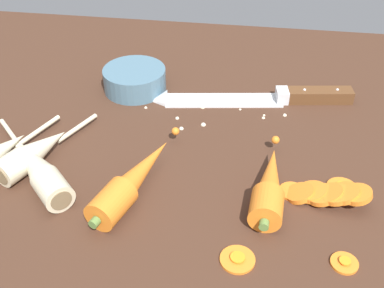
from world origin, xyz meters
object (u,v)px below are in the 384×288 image
object	(u,v)px
carrot_slice_stray_mid	(238,259)
carrot_slice_stack	(324,193)
prep_bowl	(135,79)
carrot_slice_stray_near	(342,187)
whole_carrot_second	(269,186)
carrot_slice_stray_far	(345,262)
chefs_knife	(248,98)
whole_carrot	(132,180)
parsnip_mid_left	(34,153)
parsnip_front	(38,169)

from	to	relation	value
carrot_slice_stray_mid	carrot_slice_stack	bearing A→B (deg)	48.11
prep_bowl	carrot_slice_stray_near	bearing A→B (deg)	-32.32
whole_carrot_second	carrot_slice_stray_far	world-z (taller)	whole_carrot_second
carrot_slice_stack	carrot_slice_stray_far	bearing A→B (deg)	-80.55
carrot_slice_stack	prep_bowl	xyz separation A→B (cm)	(-31.28, 24.07, 0.93)
chefs_knife	carrot_slice_stray_far	bearing A→B (deg)	-68.99
whole_carrot_second	prep_bowl	distance (cm)	34.42
chefs_knife	carrot_slice_stack	bearing A→B (deg)	-64.27
chefs_knife	prep_bowl	world-z (taller)	prep_bowl
chefs_knife	carrot_slice_stray_mid	bearing A→B (deg)	-88.90
carrot_slice_stray_near	prep_bowl	bearing A→B (deg)	147.68
carrot_slice_stray_far	whole_carrot	bearing A→B (deg)	162.96
whole_carrot	carrot_slice_stray_near	xyz separation A→B (cm)	(27.86, 4.71, -1.74)
whole_carrot	carrot_slice_stack	distance (cm)	25.26
carrot_slice_stray_near	prep_bowl	distance (cm)	40.27
parsnip_mid_left	carrot_slice_stray_far	size ratio (longest dim) A/B	5.48
prep_bowl	whole_carrot	bearing A→B (deg)	-76.83
whole_carrot	parsnip_front	size ratio (longest dim) A/B	1.12
carrot_slice_stray_mid	carrot_slice_stray_far	size ratio (longest dim) A/B	1.29
parsnip_front	whole_carrot	bearing A→B (deg)	-2.29
carrot_slice_stack	carrot_slice_stray_near	distance (cm)	3.83
chefs_knife	carrot_slice_stack	world-z (taller)	carrot_slice_stack
chefs_knife	carrot_slice_stray_near	size ratio (longest dim) A/B	8.33
carrot_slice_stray_mid	parsnip_front	bearing A→B (deg)	160.28
carrot_slice_stray_far	prep_bowl	size ratio (longest dim) A/B	0.29
whole_carrot_second	carrot_slice_stack	distance (cm)	7.26
whole_carrot_second	parsnip_front	distance (cm)	31.30
carrot_slice_stray_mid	carrot_slice_stray_far	distance (cm)	12.25
parsnip_front	prep_bowl	distance (cm)	26.67
carrot_slice_stray_mid	carrot_slice_stray_near	bearing A→B (deg)	47.18
prep_bowl	carrot_slice_stack	bearing A→B (deg)	-37.57
chefs_knife	whole_carrot_second	world-z (taller)	whole_carrot_second
carrot_slice_stray_near	carrot_slice_stray_mid	distance (cm)	19.38
carrot_slice_stray_near	prep_bowl	size ratio (longest dim) A/B	0.38
whole_carrot	prep_bowl	bearing A→B (deg)	103.17
whole_carrot	carrot_slice_stray_near	world-z (taller)	whole_carrot
chefs_knife	whole_carrot	size ratio (longest dim) A/B	1.69
whole_carrot_second	chefs_knife	bearing A→B (deg)	99.47
parsnip_front	carrot_slice_stray_near	xyz separation A→B (cm)	(41.18, 4.17, -1.62)
parsnip_front	parsnip_mid_left	distance (cm)	3.87
whole_carrot_second	parsnip_front	world-z (taller)	whole_carrot_second
whole_carrot	prep_bowl	xyz separation A→B (cm)	(-6.14, 26.22, 0.05)
chefs_knife	whole_carrot	world-z (taller)	whole_carrot
whole_carrot	carrot_slice_stray_mid	xyz separation A→B (cm)	(14.69, -9.51, -1.74)
chefs_knife	parsnip_mid_left	bearing A→B (deg)	-143.91
whole_carrot	carrot_slice_stray_far	distance (cm)	28.16
chefs_knife	carrot_slice_stack	size ratio (longest dim) A/B	2.98
whole_carrot_second	parsnip_front	bearing A→B (deg)	-177.98
whole_carrot	carrot_slice_stray_mid	size ratio (longest dim) A/B	4.96
whole_carrot	carrot_slice_stray_mid	world-z (taller)	whole_carrot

